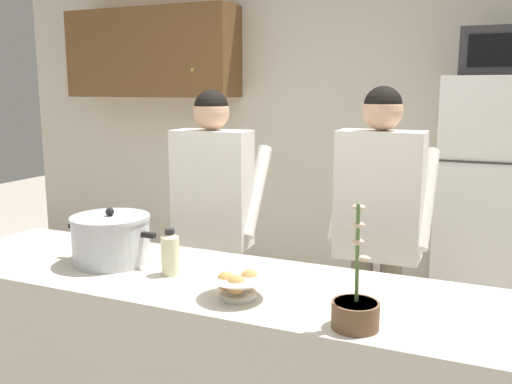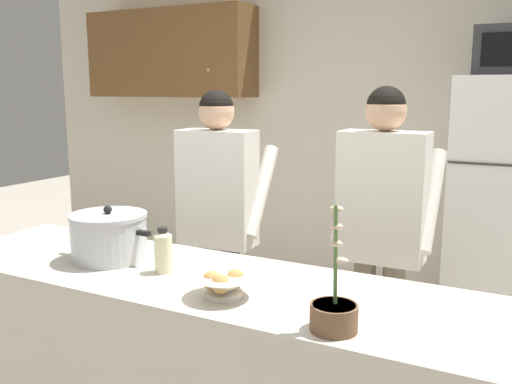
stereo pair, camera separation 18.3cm
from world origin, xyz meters
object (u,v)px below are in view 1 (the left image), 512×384
at_px(refrigerator, 491,217).
at_px(person_by_sink, 379,212).
at_px(bottle_near_edge, 170,252).
at_px(potted_orchid, 355,309).
at_px(bread_bowl, 238,285).
at_px(microwave, 504,52).
at_px(person_near_pot, 213,204).
at_px(cooking_pot, 111,239).

xyz_separation_m(refrigerator, person_by_sink, (-0.51, -0.95, 0.18)).
height_order(refrigerator, bottle_near_edge, refrigerator).
bearing_deg(potted_orchid, bread_bowl, 169.61).
height_order(person_by_sink, bread_bowl, person_by_sink).
bearing_deg(potted_orchid, refrigerator, 80.43).
bearing_deg(bread_bowl, potted_orchid, -10.39).
height_order(microwave, person_by_sink, microwave).
xyz_separation_m(microwave, person_near_pot, (-1.40, -1.03, -0.84)).
height_order(refrigerator, cooking_pot, refrigerator).
bearing_deg(potted_orchid, cooking_pot, 167.90).
xyz_separation_m(refrigerator, potted_orchid, (-0.35, -2.08, 0.12)).
distance_m(person_by_sink, potted_orchid, 1.14).
height_order(person_near_pot, bread_bowl, person_near_pot).
distance_m(microwave, person_by_sink, 1.34).
distance_m(microwave, potted_orchid, 2.27).
distance_m(person_by_sink, bread_bowl, 1.09).
bearing_deg(cooking_pot, potted_orchid, -12.10).
relative_size(microwave, person_near_pot, 0.29).
xyz_separation_m(refrigerator, bread_bowl, (-0.80, -2.00, 0.10)).
bearing_deg(potted_orchid, microwave, 80.33).
height_order(person_by_sink, cooking_pot, person_by_sink).
relative_size(person_by_sink, cooking_pot, 3.75).
bearing_deg(person_by_sink, person_near_pot, -173.31).
xyz_separation_m(refrigerator, microwave, (0.00, -0.02, 1.01)).
xyz_separation_m(microwave, bottle_near_edge, (-1.16, -1.85, -0.86)).
bearing_deg(bread_bowl, bottle_near_edge, 160.88).
xyz_separation_m(cooking_pot, potted_orchid, (1.13, -0.24, -0.04)).
relative_size(person_by_sink, potted_orchid, 4.18).
xyz_separation_m(microwave, person_by_sink, (-0.51, -0.93, -0.83)).
xyz_separation_m(microwave, potted_orchid, (-0.35, -2.06, -0.89)).
bearing_deg(bottle_near_edge, microwave, 57.98).
bearing_deg(refrigerator, cooking_pot, -128.75).
distance_m(refrigerator, bottle_near_edge, 2.21).
xyz_separation_m(microwave, bread_bowl, (-0.80, -1.98, -0.90)).
relative_size(bottle_near_edge, potted_orchid, 0.47).
bearing_deg(microwave, potted_orchid, -99.67).
bearing_deg(microwave, bread_bowl, -111.94).
bearing_deg(bottle_near_edge, bread_bowl, -19.12).
bearing_deg(microwave, person_near_pot, -143.56).
relative_size(refrigerator, person_by_sink, 1.04).
distance_m(bread_bowl, bottle_near_edge, 0.39).
relative_size(person_near_pot, person_by_sink, 0.99).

